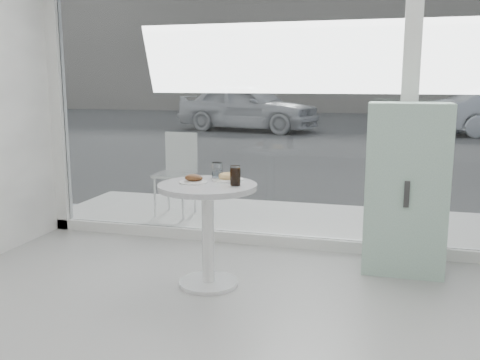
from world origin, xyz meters
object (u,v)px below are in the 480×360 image
(mint_cabinet, at_px, (406,189))
(water_tumbler_a, at_px, (217,172))
(main_table, at_px, (208,213))
(cola_glass, at_px, (235,176))
(plate_fritter, at_px, (194,180))
(car_white, at_px, (248,107))
(water_tumbler_b, at_px, (218,171))
(plate_donut, at_px, (228,178))
(patio_chair, at_px, (178,168))

(mint_cabinet, xyz_separation_m, water_tumbler_a, (-1.39, -0.53, 0.16))
(main_table, relative_size, mint_cabinet, 0.57)
(cola_glass, bearing_deg, water_tumbler_a, 135.38)
(plate_fritter, bearing_deg, car_white, 102.79)
(water_tumbler_a, height_order, water_tumbler_b, water_tumbler_a)
(main_table, xyz_separation_m, water_tumbler_a, (0.01, 0.19, 0.28))
(water_tumbler_b, distance_m, cola_glass, 0.32)
(mint_cabinet, bearing_deg, cola_glass, -148.90)
(main_table, xyz_separation_m, car_white, (-2.87, 12.19, 0.18))
(car_white, bearing_deg, mint_cabinet, -147.62)
(car_white, bearing_deg, main_table, -154.78)
(car_white, distance_m, water_tumbler_b, 12.29)
(mint_cabinet, bearing_deg, plate_donut, -157.21)
(mint_cabinet, distance_m, plate_donut, 1.41)
(mint_cabinet, height_order, car_white, car_white)
(plate_fritter, bearing_deg, patio_chair, 115.47)
(plate_fritter, relative_size, water_tumbler_b, 1.68)
(patio_chair, relative_size, car_white, 0.21)
(mint_cabinet, height_order, plate_fritter, mint_cabinet)
(water_tumbler_a, height_order, cola_glass, cola_glass)
(plate_fritter, bearing_deg, water_tumbler_a, 57.63)
(plate_donut, height_order, cola_glass, cola_glass)
(patio_chair, distance_m, water_tumbler_b, 1.87)
(plate_fritter, distance_m, plate_donut, 0.27)
(plate_donut, xyz_separation_m, cola_glass, (0.11, -0.17, 0.05))
(patio_chair, xyz_separation_m, cola_glass, (1.18, -1.82, 0.28))
(main_table, relative_size, patio_chair, 0.86)
(patio_chair, bearing_deg, mint_cabinet, -21.75)
(main_table, bearing_deg, plate_fritter, 177.29)
(plate_donut, bearing_deg, main_table, -120.83)
(patio_chair, xyz_separation_m, water_tumbler_a, (0.98, -1.63, 0.27))
(mint_cabinet, relative_size, plate_fritter, 6.60)
(plate_donut, bearing_deg, car_white, 103.91)
(mint_cabinet, bearing_deg, patio_chair, 154.96)
(main_table, xyz_separation_m, plate_donut, (0.10, 0.17, 0.24))
(mint_cabinet, distance_m, patio_chair, 2.62)
(plate_fritter, distance_m, water_tumbler_b, 0.26)
(car_white, bearing_deg, cola_glass, -153.85)
(patio_chair, height_order, car_white, car_white)
(patio_chair, xyz_separation_m, car_white, (-1.90, 10.37, 0.17))
(patio_chair, bearing_deg, plate_donut, -53.75)
(patio_chair, height_order, plate_fritter, patio_chair)
(patio_chair, distance_m, cola_glass, 2.19)
(car_white, xyz_separation_m, plate_fritter, (2.77, -12.19, 0.06))
(patio_chair, bearing_deg, water_tumbler_a, -55.64)
(water_tumbler_a, bearing_deg, car_white, 103.53)
(patio_chair, xyz_separation_m, plate_donut, (1.07, -1.65, 0.23))
(patio_chair, distance_m, plate_donut, 1.98)
(plate_fritter, bearing_deg, plate_donut, 38.39)
(car_white, xyz_separation_m, cola_glass, (3.09, -12.19, 0.11))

